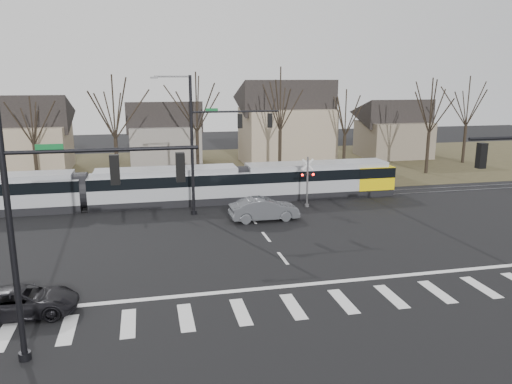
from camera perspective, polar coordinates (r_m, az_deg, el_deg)
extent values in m
plane|color=black|center=(26.85, 4.26, -9.03)|extent=(140.00, 140.00, 0.00)
cube|color=#38331E|center=(57.16, -5.06, 2.81)|extent=(140.00, 28.00, 0.01)
cube|color=silver|center=(22.95, -26.84, -14.47)|extent=(0.60, 2.60, 0.01)
cube|color=silver|center=(22.46, -20.71, -14.48)|extent=(0.60, 2.60, 0.01)
cube|color=silver|center=(22.22, -14.39, -14.33)|extent=(0.60, 2.60, 0.01)
cube|color=silver|center=(22.23, -8.01, -14.00)|extent=(0.60, 2.60, 0.01)
cube|color=silver|center=(22.51, -1.74, -13.52)|extent=(0.60, 2.60, 0.01)
cube|color=silver|center=(23.03, 4.28, -12.90)|extent=(0.60, 2.60, 0.01)
cube|color=silver|center=(23.79, 9.95, -12.20)|extent=(0.60, 2.60, 0.01)
cube|color=silver|center=(24.75, 15.20, -11.44)|extent=(0.60, 2.60, 0.01)
cube|color=silver|center=(25.90, 19.99, -10.65)|extent=(0.60, 2.60, 0.01)
cube|color=silver|center=(27.22, 24.32, -9.88)|extent=(0.60, 2.60, 0.01)
cube|color=silver|center=(25.27, 5.46, -10.49)|extent=(28.00, 0.35, 0.01)
cube|color=silver|center=(28.64, 3.10, -7.56)|extent=(0.18, 2.00, 0.01)
cube|color=silver|center=(32.29, 1.17, -5.14)|extent=(0.18, 2.00, 0.01)
cube|color=silver|center=(36.01, -0.35, -3.21)|extent=(0.18, 2.00, 0.01)
cube|color=silver|center=(39.79, -1.58, -1.64)|extent=(0.18, 2.00, 0.01)
cube|color=silver|center=(43.61, -2.59, -0.35)|extent=(0.18, 2.00, 0.01)
cube|color=silver|center=(47.45, -3.44, 0.74)|extent=(0.18, 2.00, 0.01)
cube|color=silver|center=(51.32, -4.16, 1.66)|extent=(0.18, 2.00, 0.01)
cube|color=silver|center=(55.21, -4.78, 2.46)|extent=(0.18, 2.00, 0.01)
cube|color=#59595E|center=(40.83, -1.88, -1.23)|extent=(90.00, 0.12, 0.06)
cube|color=#59595E|center=(42.17, -2.23, -0.77)|extent=(90.00, 0.12, 0.06)
cube|color=gray|center=(40.74, -10.10, 0.63)|extent=(12.15, 2.84, 2.96)
cube|color=black|center=(40.61, -10.14, 1.46)|extent=(12.17, 2.88, 0.86)
cube|color=gray|center=(43.13, 6.93, 1.43)|extent=(13.16, 2.84, 2.96)
cube|color=black|center=(43.02, 6.95, 2.21)|extent=(13.18, 2.88, 0.86)
cube|color=yellow|center=(45.00, 12.91, 1.79)|extent=(3.24, 2.90, 1.97)
imported|color=#484A4F|center=(35.79, 0.92, -1.97)|extent=(1.90, 5.02, 1.64)
imported|color=black|center=(24.15, -25.16, -11.24)|extent=(2.15, 4.64, 1.29)
cylinder|color=black|center=(19.04, -26.31, -3.46)|extent=(0.22, 0.22, 10.20)
cylinder|color=black|center=(20.88, -24.90, -16.62)|extent=(0.44, 0.44, 0.30)
cylinder|color=black|center=(18.01, -17.01, 4.61)|extent=(6.50, 0.14, 0.14)
cube|color=#0C5926|center=(18.21, -22.55, 4.75)|extent=(0.90, 0.03, 0.22)
cube|color=black|center=(18.10, -15.84, 2.47)|extent=(0.32, 0.32, 1.05)
sphere|color=#FF0C07|center=(18.05, -15.91, 3.50)|extent=(0.22, 0.22, 0.22)
cube|color=black|center=(18.11, -8.64, 2.83)|extent=(0.32, 0.32, 1.05)
sphere|color=#FF0C07|center=(18.05, -8.67, 3.86)|extent=(0.22, 0.22, 0.22)
cube|color=black|center=(22.56, 24.36, 3.81)|extent=(0.32, 0.32, 1.05)
sphere|color=#FF0C07|center=(22.52, 24.44, 4.63)|extent=(0.22, 0.22, 0.22)
cylinder|color=black|center=(36.78, -7.32, 5.15)|extent=(0.22, 0.22, 10.20)
cylinder|color=black|center=(37.77, -7.11, -2.31)|extent=(0.44, 0.44, 0.30)
cylinder|color=black|center=(36.97, -2.35, 9.17)|extent=(6.50, 0.14, 0.14)
cube|color=#0C5926|center=(36.69, -5.08, 9.34)|extent=(0.90, 0.03, 0.22)
cube|color=black|center=(37.08, -1.84, 8.11)|extent=(0.32, 0.32, 1.05)
sphere|color=#FF0C07|center=(37.06, -1.85, 8.61)|extent=(0.22, 0.22, 0.22)
cube|color=black|center=(37.57, 1.60, 8.17)|extent=(0.32, 0.32, 1.05)
sphere|color=#FF0C07|center=(37.55, 1.60, 8.67)|extent=(0.22, 0.22, 0.22)
cube|color=#59595B|center=(36.30, -11.58, 12.68)|extent=(0.55, 0.22, 0.14)
cylinder|color=#59595B|center=(39.45, 5.89, 1.14)|extent=(0.14, 0.14, 4.00)
cylinder|color=#59595B|center=(39.88, 5.83, -1.53)|extent=(0.36, 0.36, 0.20)
cube|color=silver|center=(39.19, 5.94, 3.15)|extent=(0.95, 0.04, 0.95)
cube|color=silver|center=(39.19, 5.94, 3.15)|extent=(0.95, 0.04, 0.95)
cube|color=black|center=(39.33, 5.91, 2.00)|extent=(1.00, 0.10, 0.12)
sphere|color=#FF0C07|center=(39.12, 5.32, 1.95)|extent=(0.18, 0.18, 0.18)
sphere|color=#FF0C07|center=(39.40, 6.57, 2.00)|extent=(0.18, 0.18, 0.18)
cube|color=gray|center=(59.64, -24.85, 4.51)|extent=(9.00, 8.00, 5.00)
cube|color=slate|center=(60.34, -10.35, 5.35)|extent=(8.00, 7.00, 4.50)
cube|color=gray|center=(59.49, 3.42, 6.40)|extent=(10.00, 8.00, 6.50)
cube|color=#695E4D|center=(67.09, 15.40, 5.84)|extent=(8.00, 7.00, 4.50)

